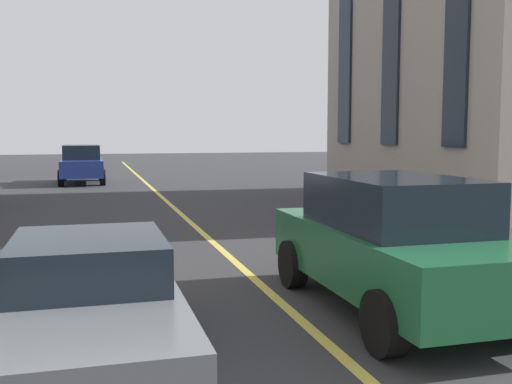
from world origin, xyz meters
The scene contains 4 objects.
lane_centre_line centered at (20.00, 0.00, 0.00)m, with size 80.00×0.16×0.01m.
car_grey_parked_b centered at (14.41, 2.68, 0.70)m, with size 4.40×1.95×1.37m.
car_green_parked_a centered at (15.37, -1.39, 0.97)m, with size 4.70×2.14×1.88m.
car_blue_mid centered at (38.47, 3.03, 0.97)m, with size 4.70×2.14×1.88m.
Camera 1 is at (8.02, 2.64, 2.48)m, focal length 41.76 mm.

